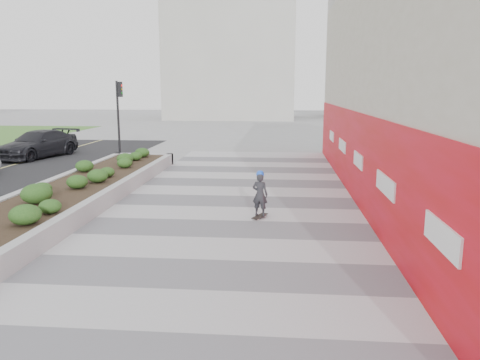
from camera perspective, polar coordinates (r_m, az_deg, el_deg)
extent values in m
plane|color=gray|center=(8.23, -5.76, -16.12)|extent=(160.00, 160.00, 0.00)
cube|color=#A8A8AD|center=(10.95, -2.84, -8.99)|extent=(8.00, 36.00, 0.01)
cube|color=#B8AF9D|center=(17.13, 24.41, 10.88)|extent=(6.00, 24.00, 8.00)
cube|color=red|center=(16.55, 13.94, 2.87)|extent=(0.12, 24.00, 3.00)
cube|color=#9E9EA0|center=(24.30, -11.68, 2.55)|extent=(3.00, 0.30, 0.55)
cube|color=#9E9EA0|center=(16.78, -24.73, -1.97)|extent=(0.30, 18.00, 0.55)
cube|color=#9E9EA0|center=(15.63, -16.09, -2.27)|extent=(0.30, 18.00, 0.55)
cube|color=#2D2116|center=(16.17, -20.56, -2.21)|extent=(2.40, 17.40, 0.50)
cylinder|color=black|center=(26.24, -14.61, 7.04)|extent=(0.12, 0.12, 4.20)
cube|color=black|center=(26.12, -14.41, 10.66)|extent=(0.18, 0.28, 0.80)
cube|color=#ADAAA3|center=(62.83, -1.01, 16.69)|extent=(16.00, 12.00, 20.00)
cube|color=#ADAAA3|center=(69.05, 17.03, 17.38)|extent=(14.00, 10.00, 24.00)
cylinder|color=#595654|center=(10.89, -0.20, -9.09)|extent=(0.44, 0.44, 0.01)
cube|color=black|center=(13.87, 2.43, -4.40)|extent=(0.48, 0.74, 0.02)
imported|color=#292A2F|center=(13.71, 2.45, -1.78)|extent=(0.54, 0.43, 1.28)
sphere|color=blue|center=(13.59, 2.48, 0.69)|extent=(0.23, 0.23, 0.23)
imported|color=black|center=(28.51, -23.40, 4.04)|extent=(3.27, 5.50, 1.49)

